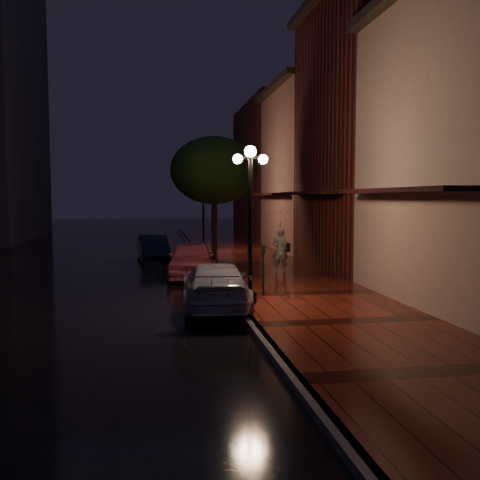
{
  "coord_description": "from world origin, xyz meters",
  "views": [
    {
      "loc": [
        -2.26,
        -19.36,
        3.05
      ],
      "look_at": [
        1.08,
        1.26,
        1.4
      ],
      "focal_mm": 40.0,
      "sensor_mm": 36.0,
      "label": 1
    }
  ],
  "objects_px": {
    "streetlamp_far": "(203,206)",
    "navy_car": "(153,248)",
    "streetlamp_near": "(250,214)",
    "street_tree": "(214,173)",
    "woman_with_umbrella": "(280,231)",
    "pink_car": "(191,259)",
    "silver_car": "(215,286)",
    "parking_meter": "(263,265)"
  },
  "relations": [
    {
      "from": "streetlamp_near",
      "to": "silver_car",
      "type": "relative_size",
      "value": 0.99
    },
    {
      "from": "street_tree",
      "to": "woman_with_umbrella",
      "type": "distance_m",
      "value": 6.11
    },
    {
      "from": "streetlamp_far",
      "to": "street_tree",
      "type": "bearing_deg",
      "value": -85.09
    },
    {
      "from": "silver_car",
      "to": "streetlamp_far",
      "type": "bearing_deg",
      "value": -90.52
    },
    {
      "from": "pink_car",
      "to": "silver_car",
      "type": "bearing_deg",
      "value": -81.4
    },
    {
      "from": "silver_car",
      "to": "woman_with_umbrella",
      "type": "distance_m",
      "value": 6.54
    },
    {
      "from": "street_tree",
      "to": "parking_meter",
      "type": "bearing_deg",
      "value": -87.67
    },
    {
      "from": "streetlamp_far",
      "to": "woman_with_umbrella",
      "type": "relative_size",
      "value": 1.77
    },
    {
      "from": "navy_car",
      "to": "woman_with_umbrella",
      "type": "height_order",
      "value": "woman_with_umbrella"
    },
    {
      "from": "streetlamp_far",
      "to": "navy_car",
      "type": "distance_m",
      "value": 3.97
    },
    {
      "from": "pink_car",
      "to": "parking_meter",
      "type": "relative_size",
      "value": 2.89
    },
    {
      "from": "navy_car",
      "to": "silver_car",
      "type": "height_order",
      "value": "silver_car"
    },
    {
      "from": "navy_car",
      "to": "woman_with_umbrella",
      "type": "distance_m",
      "value": 7.86
    },
    {
      "from": "streetlamp_near",
      "to": "streetlamp_far",
      "type": "distance_m",
      "value": 14.0
    },
    {
      "from": "streetlamp_far",
      "to": "navy_car",
      "type": "relative_size",
      "value": 1.12
    },
    {
      "from": "streetlamp_near",
      "to": "woman_with_umbrella",
      "type": "relative_size",
      "value": 1.77
    },
    {
      "from": "silver_car",
      "to": "parking_meter",
      "type": "height_order",
      "value": "parking_meter"
    },
    {
      "from": "streetlamp_near",
      "to": "pink_car",
      "type": "height_order",
      "value": "streetlamp_near"
    },
    {
      "from": "streetlamp_near",
      "to": "navy_car",
      "type": "distance_m",
      "value": 12.27
    },
    {
      "from": "navy_car",
      "to": "parking_meter",
      "type": "bearing_deg",
      "value": -77.58
    },
    {
      "from": "silver_car",
      "to": "parking_meter",
      "type": "distance_m",
      "value": 2.06
    },
    {
      "from": "street_tree",
      "to": "navy_car",
      "type": "bearing_deg",
      "value": 164.37
    },
    {
      "from": "streetlamp_near",
      "to": "streetlamp_far",
      "type": "height_order",
      "value": "same"
    },
    {
      "from": "pink_car",
      "to": "silver_car",
      "type": "height_order",
      "value": "pink_car"
    },
    {
      "from": "pink_car",
      "to": "parking_meter",
      "type": "height_order",
      "value": "parking_meter"
    },
    {
      "from": "streetlamp_far",
      "to": "navy_car",
      "type": "height_order",
      "value": "streetlamp_far"
    },
    {
      "from": "streetlamp_far",
      "to": "woman_with_umbrella",
      "type": "xyz_separation_m",
      "value": [
        2.23,
        -8.23,
        -0.85
      ]
    },
    {
      "from": "navy_car",
      "to": "parking_meter",
      "type": "xyz_separation_m",
      "value": [
        3.32,
        -10.42,
        0.4
      ]
    },
    {
      "from": "silver_car",
      "to": "woman_with_umbrella",
      "type": "xyz_separation_m",
      "value": [
        3.18,
        5.61,
        1.12
      ]
    },
    {
      "from": "streetlamp_near",
      "to": "pink_car",
      "type": "xyz_separation_m",
      "value": [
        -1.2,
        6.07,
        -1.88
      ]
    },
    {
      "from": "streetlamp_near",
      "to": "street_tree",
      "type": "relative_size",
      "value": 0.74
    },
    {
      "from": "streetlamp_near",
      "to": "street_tree",
      "type": "bearing_deg",
      "value": 88.65
    },
    {
      "from": "streetlamp_far",
      "to": "navy_car",
      "type": "bearing_deg",
      "value": -140.68
    },
    {
      "from": "pink_car",
      "to": "street_tree",
      "type": "bearing_deg",
      "value": 79.76
    },
    {
      "from": "navy_car",
      "to": "pink_car",
      "type": "bearing_deg",
      "value": -80.84
    },
    {
      "from": "street_tree",
      "to": "parking_meter",
      "type": "distance_m",
      "value": 10.13
    },
    {
      "from": "woman_with_umbrella",
      "to": "pink_car",
      "type": "bearing_deg",
      "value": 8.01
    },
    {
      "from": "streetlamp_far",
      "to": "streetlamp_near",
      "type": "bearing_deg",
      "value": -90.0
    },
    {
      "from": "silver_car",
      "to": "pink_car",
      "type": "bearing_deg",
      "value": -84.21
    },
    {
      "from": "parking_meter",
      "to": "silver_car",
      "type": "bearing_deg",
      "value": -130.37
    },
    {
      "from": "street_tree",
      "to": "woman_with_umbrella",
      "type": "xyz_separation_m",
      "value": [
        1.97,
        -5.22,
        -2.49
      ]
    },
    {
      "from": "pink_car",
      "to": "woman_with_umbrella",
      "type": "height_order",
      "value": "woman_with_umbrella"
    }
  ]
}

